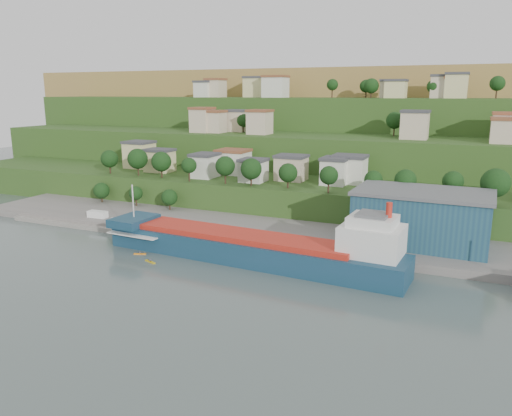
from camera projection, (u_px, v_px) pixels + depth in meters
The scene contains 10 objects.
ground at pixel (217, 269), 107.49m from camera, with size 500.00×500.00×0.00m, color #43514D.
quay at pixel (340, 245), 124.64m from camera, with size 220.00×26.00×4.00m, color slate.
pebble_beach at pixel (88, 220), 148.64m from camera, with size 40.00×18.00×2.40m, color slate.
hillside at pixel (370, 166), 257.96m from camera, with size 360.00×210.76×96.00m.
cargo_ship_near at pixel (258, 250), 111.43m from camera, with size 71.40×15.45×18.20m.
warehouse at pixel (422, 217), 117.84m from camera, with size 31.59×19.97×12.80m.
caravan at pixel (98, 216), 143.62m from camera, with size 5.77×2.40×2.69m, color white.
dinghy at pixel (118, 220), 142.75m from camera, with size 4.41×1.65×0.88m, color silver.
kayak_orange at pixel (140, 253), 117.32m from camera, with size 2.88×1.59×0.73m.
kayak_yellow at pixel (150, 261), 111.78m from camera, with size 3.31×1.71×0.83m.
Camera 1 is at (48.66, -89.73, 37.18)m, focal length 35.00 mm.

